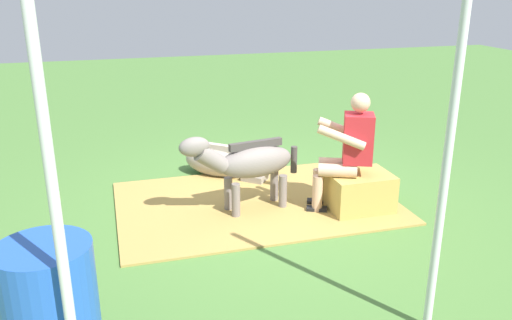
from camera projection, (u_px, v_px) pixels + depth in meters
ground_plane at (277, 204)px, 5.95m from camera, size 24.00×24.00×0.00m
hay_patch at (256, 202)px, 5.96m from camera, size 3.05×2.04×0.02m
hay_bale at (359, 192)px, 5.73m from camera, size 0.67×0.51×0.42m
person_seated at (347, 148)px, 5.56m from camera, size 0.72×0.57×1.30m
pony_standing at (248, 163)px, 5.59m from camera, size 1.34×0.46×0.92m
pony_lying at (223, 162)px, 6.71m from camera, size 1.19×1.08×0.42m
soda_bottle at (386, 187)px, 6.09m from camera, size 0.07×0.07×0.26m
water_barrel at (52, 315)px, 3.21m from camera, size 0.57×0.57×0.94m
tent_pole_left at (446, 173)px, 3.47m from camera, size 0.06×0.06×2.39m
tent_pole_right at (58, 228)px, 2.70m from camera, size 0.06×0.06×2.39m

